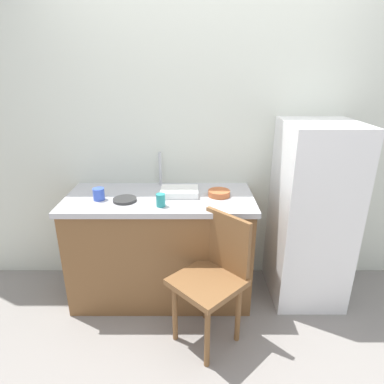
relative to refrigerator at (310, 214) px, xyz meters
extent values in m
plane|color=gray|center=(-0.78, -0.66, -0.71)|extent=(8.00, 8.00, 0.00)
cube|color=silver|center=(-0.78, 0.34, 0.57)|extent=(4.80, 0.10, 2.55)
cube|color=brown|center=(-1.16, -0.01, -0.29)|extent=(1.36, 0.60, 0.82)
cube|color=#B7B7BC|center=(-1.16, -0.01, 0.14)|extent=(1.40, 0.64, 0.04)
cylinder|color=#B7B7BC|center=(-1.17, 0.24, 0.29)|extent=(0.02, 0.02, 0.27)
cube|color=white|center=(0.00, 0.00, 0.00)|extent=(0.53, 0.58, 1.41)
cylinder|color=brown|center=(-1.03, -0.52, -0.48)|extent=(0.04, 0.04, 0.45)
cylinder|color=brown|center=(-0.82, -0.74, -0.48)|extent=(0.04, 0.04, 0.45)
cylinder|color=brown|center=(-0.81, -0.32, -0.48)|extent=(0.04, 0.04, 0.45)
cylinder|color=brown|center=(-0.61, -0.53, -0.48)|extent=(0.04, 0.04, 0.45)
cube|color=brown|center=(-0.82, -0.53, -0.24)|extent=(0.57, 0.57, 0.04)
cube|color=brown|center=(-0.69, -0.40, -0.02)|extent=(0.27, 0.28, 0.40)
cube|color=white|center=(-1.01, 0.01, 0.18)|extent=(0.28, 0.20, 0.05)
cylinder|color=#B25B33|center=(-0.71, -0.01, 0.18)|extent=(0.16, 0.16, 0.04)
cylinder|color=#2D2D2D|center=(-1.40, -0.11, 0.17)|extent=(0.17, 0.17, 0.02)
cylinder|color=teal|center=(-1.13, -0.20, 0.20)|extent=(0.06, 0.06, 0.09)
cylinder|color=blue|center=(-1.59, -0.08, 0.20)|extent=(0.08, 0.08, 0.09)
camera|label=1|loc=(-0.92, -2.28, 1.06)|focal=30.51mm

